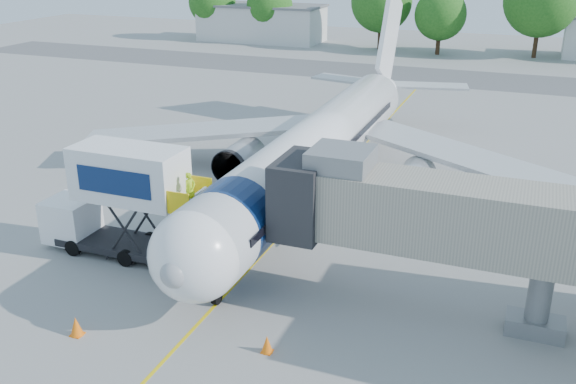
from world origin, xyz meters
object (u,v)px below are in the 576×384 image
(catering_hiloader, at_px, (120,201))
(jet_bridge, at_px, (426,214))
(aircraft, at_px, (321,146))
(ground_tug, at_px, (55,361))

(catering_hiloader, bearing_deg, jet_bridge, 0.01)
(aircraft, bearing_deg, ground_tug, -98.16)
(ground_tug, bearing_deg, jet_bridge, 24.89)
(aircraft, xyz_separation_m, jet_bridge, (7.99, -11.12, 1.39))
(aircraft, relative_size, catering_hiloader, 4.44)
(aircraft, height_order, catering_hiloader, aircraft)
(jet_bridge, xyz_separation_m, catering_hiloader, (-14.27, -0.00, -1.59))
(aircraft, distance_m, jet_bridge, 13.77)
(aircraft, xyz_separation_m, catering_hiloader, (-6.27, -11.12, -0.19))
(jet_bridge, distance_m, catering_hiloader, 14.35)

